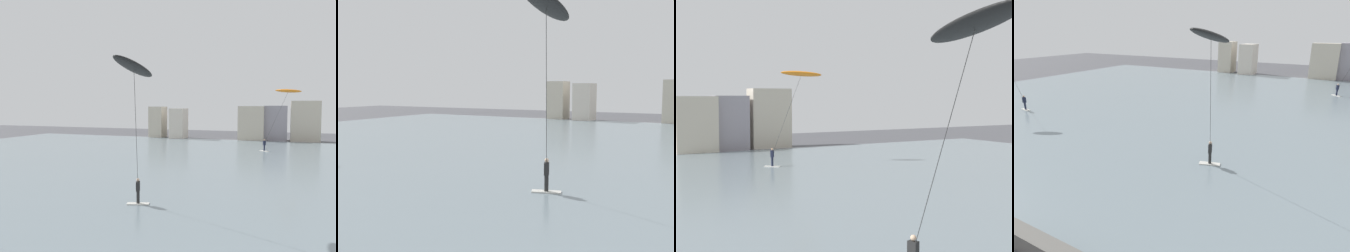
% 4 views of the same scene
% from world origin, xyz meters
% --- Properties ---
extents(water_bay, '(84.00, 52.00, 0.10)m').
position_xyz_m(water_bay, '(0.00, 31.27, 0.05)').
color(water_bay, gray).
rests_on(water_bay, ground).
extents(far_shore_buildings, '(31.54, 5.69, 7.24)m').
position_xyz_m(far_shore_buildings, '(2.89, 58.95, 3.22)').
color(far_shore_buildings, beige).
rests_on(far_shore_buildings, ground).
extents(kitesurfer_orange, '(5.50, 2.82, 8.64)m').
position_xyz_m(kitesurfer_orange, '(9.21, 43.57, 7.78)').
color(kitesurfer_orange, silver).
rests_on(kitesurfer_orange, water_bay).
extents(kitesurfer_black, '(2.16, 4.36, 8.90)m').
position_xyz_m(kitesurfer_black, '(1.20, 13.75, 7.92)').
color(kitesurfer_black, silver).
rests_on(kitesurfer_black, water_bay).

